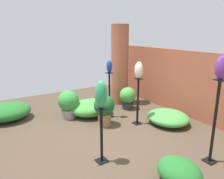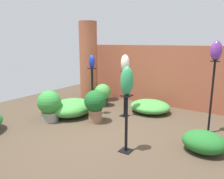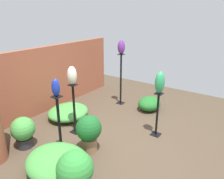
{
  "view_description": "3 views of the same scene",
  "coord_description": "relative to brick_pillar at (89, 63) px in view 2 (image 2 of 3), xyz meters",
  "views": [
    {
      "loc": [
        3.75,
        -2.22,
        2.23
      ],
      "look_at": [
        0.06,
        0.12,
        1.05
      ],
      "focal_mm": 35.0,
      "sensor_mm": 36.0,
      "label": 1
    },
    {
      "loc": [
        2.5,
        -3.54,
        1.84
      ],
      "look_at": [
        0.04,
        0.14,
        0.87
      ],
      "focal_mm": 35.0,
      "sensor_mm": 36.0,
      "label": 2
    },
    {
      "loc": [
        -3.24,
        -2.2,
        2.62
      ],
      "look_at": [
        0.05,
        0.12,
        1.15
      ],
      "focal_mm": 35.0,
      "sensor_mm": 36.0,
      "label": 3
    }
  ],
  "objects": [
    {
      "name": "pedestal_jade",
      "position": [
        2.55,
        -2.11,
        -0.76
      ],
      "size": [
        0.2,
        0.2,
        0.99
      ],
      "color": "black",
      "rests_on": "ground"
    },
    {
      "name": "art_vase_ivory",
      "position": [
        1.61,
        -0.56,
        0.13
      ],
      "size": [
        0.21,
        0.19,
        0.4
      ],
      "primitive_type": "ellipsoid",
      "color": "beige",
      "rests_on": "pedestal_ivory"
    },
    {
      "name": "pedestal_violet",
      "position": [
        3.57,
        -0.5,
        -0.53
      ],
      "size": [
        0.2,
        0.2,
        1.48
      ],
      "color": "black",
      "rests_on": "ground"
    },
    {
      "name": "art_vase_jade",
      "position": [
        2.55,
        -2.11,
        0.01
      ],
      "size": [
        0.21,
        0.2,
        0.47
      ],
      "primitive_type": "ellipsoid",
      "color": "#2D9356",
      "rests_on": "pedestal_jade"
    },
    {
      "name": "ground_plane",
      "position": [
        1.77,
        -1.56,
        -1.21
      ],
      "size": [
        8.0,
        8.0,
        0.0
      ],
      "primitive_type": "plane",
      "color": "#4C3D2D"
    },
    {
      "name": "potted_plant_back_center",
      "position": [
        0.32,
        -1.83,
        -0.81
      ],
      "size": [
        0.55,
        0.55,
        0.73
      ],
      "color": "gray",
      "rests_on": "ground"
    },
    {
      "name": "foliage_bed_rear",
      "position": [
        3.65,
        -1.4,
        -1.03
      ],
      "size": [
        0.71,
        0.6,
        0.37
      ],
      "primitive_type": "ellipsoid",
      "color": "#236B28",
      "rests_on": "ground"
    },
    {
      "name": "foliage_bed_east",
      "position": [
        0.47,
        -1.26,
        -1.0
      ],
      "size": [
        0.99,
        1.16,
        0.42
      ],
      "primitive_type": "ellipsoid",
      "color": "#479942",
      "rests_on": "ground"
    },
    {
      "name": "brick_pillar",
      "position": [
        0.0,
        0.0,
        0.0
      ],
      "size": [
        0.53,
        0.53,
        2.42
      ],
      "primitive_type": "cylinder",
      "color": "#9E5138",
      "rests_on": "ground"
    },
    {
      "name": "potted_plant_mid_left",
      "position": [
        1.25,
        -1.29,
        -0.77
      ],
      "size": [
        0.5,
        0.5,
        0.76
      ],
      "color": "#936B4C",
      "rests_on": "ground"
    },
    {
      "name": "pedestal_ivory",
      "position": [
        1.61,
        -0.56,
        -0.69
      ],
      "size": [
        0.2,
        0.2,
        1.14
      ],
      "color": "black",
      "rests_on": "ground"
    },
    {
      "name": "potted_plant_walkway_edge",
      "position": [
        0.61,
        -0.12,
        -0.86
      ],
      "size": [
        0.48,
        0.48,
        0.65
      ],
      "color": "#2D2D33",
      "rests_on": "ground"
    },
    {
      "name": "art_vase_cobalt",
      "position": [
        0.87,
        -0.91,
        0.15
      ],
      "size": [
        0.15,
        0.14,
        0.32
      ],
      "primitive_type": "ellipsoid",
      "color": "#192D9E",
      "rests_on": "pedestal_cobalt"
    },
    {
      "name": "brick_wall_back",
      "position": [
        1.77,
        0.92,
        -0.34
      ],
      "size": [
        5.6,
        0.12,
        1.74
      ],
      "primitive_type": "cube",
      "color": "#9E5138",
      "rests_on": "ground"
    },
    {
      "name": "pedestal_cobalt",
      "position": [
        0.87,
        -0.91,
        -0.66
      ],
      "size": [
        0.2,
        0.2,
        1.2
      ],
      "color": "black",
      "rests_on": "ground"
    },
    {
      "name": "foliage_bed_center",
      "position": [
        2.01,
        0.09,
        -1.05
      ],
      "size": [
        1.06,
        0.97,
        0.32
      ],
      "primitive_type": "ellipsoid",
      "color": "#479942",
      "rests_on": "ground"
    },
    {
      "name": "art_vase_violet",
      "position": [
        3.57,
        -0.5,
        0.46
      ],
      "size": [
        0.21,
        0.2,
        0.38
      ],
      "primitive_type": "ellipsoid",
      "color": "#6B2D8C",
      "rests_on": "pedestal_violet"
    }
  ]
}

